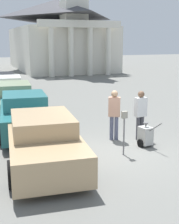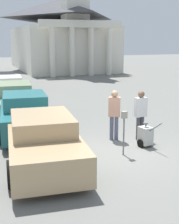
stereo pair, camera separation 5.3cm
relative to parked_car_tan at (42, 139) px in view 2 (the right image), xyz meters
The scene contains 11 objects.
ground_plane 2.42m from the parked_car_tan, ahead, with size 120.00×120.00×0.00m, color slate.
parked_car_tan is the anchor object (origin of this frame).
parked_car_teal 3.22m from the parked_car_tan, 89.99° to the left, with size 2.26×4.78×1.57m.
parked_car_sage 6.64m from the parked_car_tan, 90.00° to the left, with size 2.32×5.34×1.54m.
parked_car_white 9.87m from the parked_car_tan, 90.00° to the left, with size 2.37×4.93×1.51m.
parked_car_black 12.95m from the parked_car_tan, 90.00° to the left, with size 2.41×5.33×1.41m.
parking_meter 2.55m from the parked_car_tan, ahead, with size 0.18×0.09×1.41m.
person_worker 3.10m from the parked_car_tan, 21.49° to the left, with size 0.47×0.38×1.82m.
person_supervisor 3.87m from the parked_car_tan, 12.41° to the left, with size 0.44×0.27×1.79m.
equipment_cart 3.58m from the parked_car_tan, ahead, with size 0.51×1.00×1.00m.
church 30.96m from the parked_car_tan, 73.85° to the left, with size 10.20×17.41×21.07m.
Camera 2 is at (-4.05, -8.76, 3.55)m, focal length 50.00 mm.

